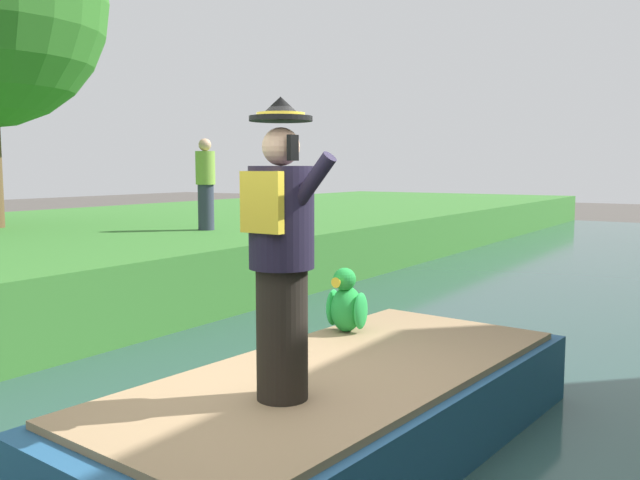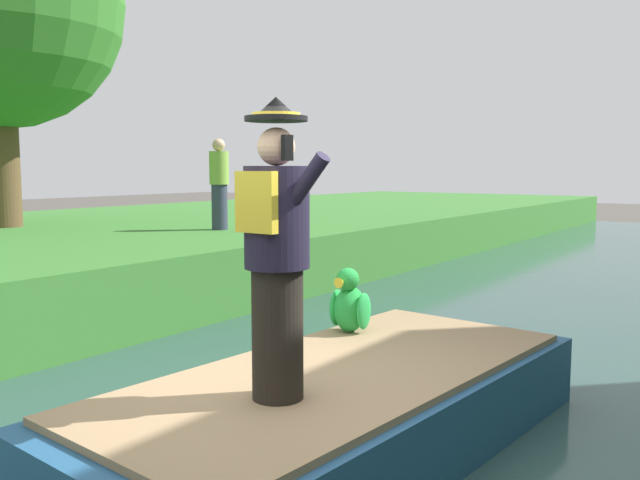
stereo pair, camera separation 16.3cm
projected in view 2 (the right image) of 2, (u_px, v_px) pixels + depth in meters
name	position (u px, v px, depth m)	size (l,w,h in m)	color
boat	(342.00, 410.00, 4.85)	(2.15, 4.34, 0.61)	#23517A
person_pirate	(277.00, 251.00, 4.09)	(0.61, 0.42, 1.85)	black
parrot_plush	(350.00, 304.00, 5.85)	(0.36, 0.34, 0.57)	green
person_bystander	(219.00, 184.00, 11.84)	(0.34, 0.34, 1.60)	#33384C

